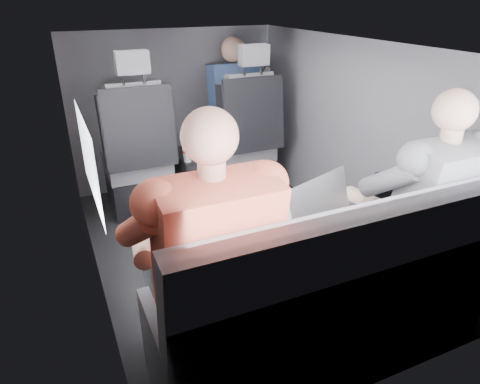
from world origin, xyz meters
name	(u,v)px	position (x,y,z in m)	size (l,w,h in m)	color
floor	(235,248)	(0.00, 0.00, 0.00)	(2.60, 2.60, 0.00)	black
ceiling	(234,44)	(0.00, 0.00, 1.35)	(2.60, 2.60, 0.00)	#B2B2AD
panel_left	(84,180)	(-0.90, 0.00, 0.68)	(0.02, 2.60, 1.35)	#56565B
panel_right	(351,139)	(0.90, 0.00, 0.68)	(0.02, 2.60, 1.35)	#56565B
panel_front	(175,110)	(0.00, 1.30, 0.68)	(1.80, 0.02, 1.35)	#56565B
panel_back	(372,267)	(0.00, -1.30, 0.68)	(1.80, 0.02, 1.35)	#56565B
side_window	(88,159)	(-0.88, -0.30, 0.90)	(0.02, 0.75, 0.42)	white
seatbelt	(253,107)	(0.45, 0.67, 0.80)	(0.05, 0.01, 0.65)	black
front_seat_left	(138,164)	(-0.45, 0.84, 0.40)	(0.52, 0.58, 1.26)	black
front_seat_right	(243,148)	(0.45, 0.84, 0.40)	(0.52, 0.58, 1.26)	black
center_console	(193,177)	(0.00, 0.88, 0.20)	(0.24, 0.48, 0.41)	black
rear_bench	(327,306)	(0.00, -1.06, 0.31)	(1.60, 0.57, 0.92)	#5A5A5F
soda_cup	(188,154)	(-0.08, 0.74, 0.46)	(0.08, 0.08, 0.24)	white
water_bottle	(207,150)	(0.08, 0.72, 0.48)	(0.06, 0.06, 0.17)	#ADD6EA
laptop_white	(198,237)	(-0.50, -0.75, 0.63)	(0.35, 0.35, 0.24)	white
laptop_silver	(307,213)	(0.05, -0.78, 0.64)	(0.47, 0.48, 0.28)	#B2B1B6
laptop_black	(389,196)	(0.56, -0.77, 0.63)	(0.34, 0.32, 0.23)	black
passenger_rear_left	(205,260)	(-0.55, -0.97, 0.65)	(0.54, 0.66, 1.29)	#38373D
passenger_rear_right	(415,210)	(0.55, -0.97, 0.64)	(0.52, 0.64, 1.25)	navy
passenger_front_right	(234,100)	(0.47, 1.10, 0.76)	(0.41, 0.41, 0.86)	navy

